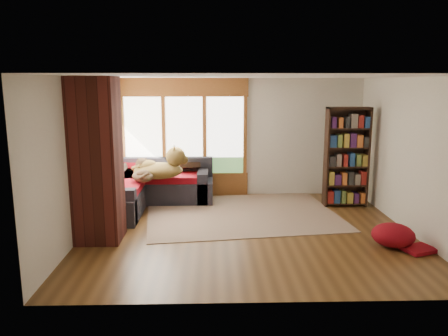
# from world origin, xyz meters

# --- Properties ---
(floor) EXTENTS (5.50, 5.50, 0.00)m
(floor) POSITION_xyz_m (0.00, 0.00, 0.00)
(floor) COLOR #4E3015
(floor) RESTS_ON ground
(ceiling) EXTENTS (5.50, 5.50, 0.00)m
(ceiling) POSITION_xyz_m (0.00, 0.00, 2.60)
(ceiling) COLOR white
(wall_back) EXTENTS (5.50, 0.04, 2.60)m
(wall_back) POSITION_xyz_m (0.00, 2.50, 1.30)
(wall_back) COLOR silver
(wall_back) RESTS_ON ground
(wall_front) EXTENTS (5.50, 0.04, 2.60)m
(wall_front) POSITION_xyz_m (0.00, -2.50, 1.30)
(wall_front) COLOR silver
(wall_front) RESTS_ON ground
(wall_left) EXTENTS (0.04, 5.00, 2.60)m
(wall_left) POSITION_xyz_m (-2.75, 0.00, 1.30)
(wall_left) COLOR silver
(wall_left) RESTS_ON ground
(wall_right) EXTENTS (0.04, 5.00, 2.60)m
(wall_right) POSITION_xyz_m (2.75, 0.00, 1.30)
(wall_right) COLOR silver
(wall_right) RESTS_ON ground
(windows_back) EXTENTS (2.82, 0.10, 1.90)m
(windows_back) POSITION_xyz_m (-1.20, 2.47, 1.35)
(windows_back) COLOR brown
(windows_back) RESTS_ON wall_back
(windows_left) EXTENTS (0.10, 2.62, 1.90)m
(windows_left) POSITION_xyz_m (-2.72, 1.20, 1.35)
(windows_left) COLOR brown
(windows_left) RESTS_ON wall_left
(roller_blind) EXTENTS (0.03, 0.72, 0.90)m
(roller_blind) POSITION_xyz_m (-2.69, 2.03, 1.75)
(roller_blind) COLOR #5D814E
(roller_blind) RESTS_ON wall_left
(brick_chimney) EXTENTS (0.70, 0.70, 2.60)m
(brick_chimney) POSITION_xyz_m (-2.40, -0.35, 1.30)
(brick_chimney) COLOR #471914
(brick_chimney) RESTS_ON ground
(sectional_sofa) EXTENTS (2.20, 2.20, 0.80)m
(sectional_sofa) POSITION_xyz_m (-1.95, 1.70, 0.30)
(sectional_sofa) COLOR black
(sectional_sofa) RESTS_ON ground
(area_rug) EXTENTS (3.91, 3.18, 0.01)m
(area_rug) POSITION_xyz_m (-0.02, 0.97, 0.01)
(area_rug) COLOR #C8AE97
(area_rug) RESTS_ON ground
(bookshelf) EXTENTS (0.87, 0.29, 2.03)m
(bookshelf) POSITION_xyz_m (2.14, 1.50, 1.01)
(bookshelf) COLOR black
(bookshelf) RESTS_ON ground
(pouf) EXTENTS (0.83, 0.83, 0.35)m
(pouf) POSITION_xyz_m (2.22, -0.78, 0.19)
(pouf) COLOR maroon
(pouf) RESTS_ON area_rug
(dog_tan) EXTENTS (1.08, 0.73, 0.56)m
(dog_tan) POSITION_xyz_m (-1.59, 1.50, 0.82)
(dog_tan) COLOR brown
(dog_tan) RESTS_ON sectional_sofa
(dog_brindle) EXTENTS (0.54, 0.75, 0.38)m
(dog_brindle) POSITION_xyz_m (-1.96, 1.31, 0.73)
(dog_brindle) COLOR #312012
(dog_brindle) RESTS_ON sectional_sofa
(throw_pillows) EXTENTS (1.98, 1.68, 0.45)m
(throw_pillows) POSITION_xyz_m (-1.92, 1.85, 0.77)
(throw_pillows) COLOR black
(throw_pillows) RESTS_ON sectional_sofa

